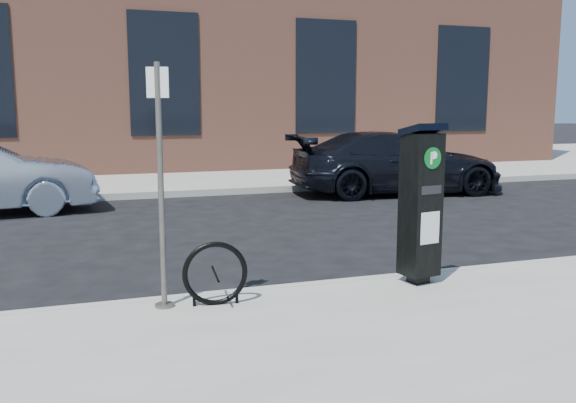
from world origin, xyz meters
name	(u,v)px	position (x,y,z in m)	size (l,w,h in m)	color
ground	(315,296)	(0.00, 0.00, 0.00)	(120.00, 120.00, 0.00)	black
sidewalk_far	(159,169)	(0.00, 14.00, 0.07)	(60.00, 12.00, 0.15)	gray
curb_near	(316,289)	(0.00, -0.02, 0.07)	(60.00, 0.12, 0.16)	#9E9B93
curb_far	(191,193)	(0.00, 8.02, 0.07)	(60.00, 0.12, 0.16)	#9E9B93
building	(145,49)	(0.00, 17.00, 4.15)	(28.00, 10.05, 8.25)	#9B5C46
parking_kiosk	(421,202)	(1.07, -0.35, 1.04)	(0.46, 0.42, 1.74)	black
sign_pole	(161,189)	(-1.67, -0.30, 1.30)	(0.20, 0.18, 2.31)	#4B4542
bike_rack	(215,274)	(-1.20, -0.40, 0.46)	(0.63, 0.11, 0.63)	black
car_dark	(396,163)	(4.77, 6.91, 0.74)	(2.08, 5.12, 1.48)	black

